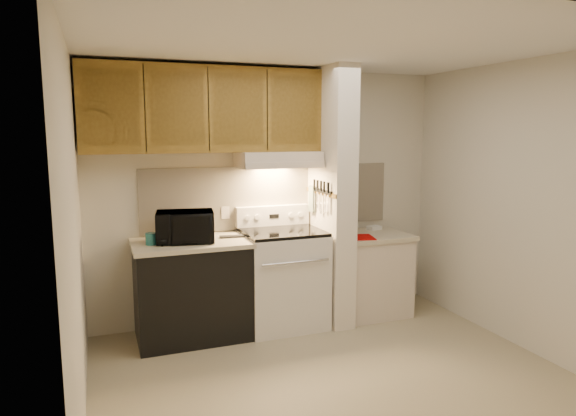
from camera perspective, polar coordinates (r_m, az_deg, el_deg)
floor at (r=4.22m, az=5.06°, el=-18.15°), size 3.60×3.60×0.00m
ceiling at (r=3.82m, az=5.58°, el=17.63°), size 3.60×3.60×0.00m
wall_back at (r=5.20m, az=-1.92°, el=1.44°), size 3.60×2.50×0.02m
wall_left at (r=3.45m, az=-22.70°, el=-2.88°), size 0.02×3.00×2.50m
wall_right at (r=4.88m, az=24.68°, el=0.18°), size 0.02×3.00×2.50m
backsplash at (r=5.19m, az=-1.88°, el=1.26°), size 2.60×0.02×0.63m
range_body at (r=5.04m, az=-0.61°, el=-7.96°), size 0.76×0.65×0.92m
oven_window at (r=4.75m, az=0.72°, el=-8.52°), size 0.50×0.01×0.30m
oven_handle at (r=4.66m, az=0.89°, el=-6.06°), size 0.65×0.02×0.02m
cooktop at (r=4.93m, az=-0.62°, el=-2.66°), size 0.74×0.64×0.03m
range_backguard at (r=5.17m, az=-1.70°, el=-0.84°), size 0.76×0.08×0.20m
range_display at (r=5.14m, az=-1.55°, el=-0.91°), size 0.10×0.01×0.04m
range_knob_left_outer at (r=5.05m, az=-4.54°, el=-1.10°), size 0.05×0.02×0.05m
range_knob_left_inner at (r=5.08m, az=-3.45°, el=-1.03°), size 0.05×0.02×0.05m
range_knob_right_inner at (r=5.19m, az=0.34°, el=-0.80°), size 0.05×0.02×0.05m
range_knob_right_outer at (r=5.23m, az=1.37°, el=-0.74°), size 0.05×0.02×0.05m
dishwasher_front at (r=4.85m, az=-10.60°, el=-9.12°), size 1.00×0.63×0.87m
left_countertop at (r=4.73m, az=-10.75°, el=-3.86°), size 1.04×0.67×0.04m
spoon_rest at (r=4.83m, az=-6.13°, el=-3.16°), size 0.25×0.10×0.02m
teal_jar at (r=4.64m, az=-14.98°, el=-3.33°), size 0.13×0.13×0.11m
outlet at (r=5.07m, az=-6.97°, el=-0.53°), size 0.08×0.01×0.12m
microwave at (r=4.67m, az=-11.37°, el=-2.05°), size 0.55×0.41×0.28m
partition_pillar at (r=5.07m, az=4.82°, el=1.23°), size 0.22×0.70×2.50m
pillar_trim at (r=5.02m, az=3.63°, el=1.73°), size 0.01×0.70×0.04m
knife_strip at (r=4.97m, az=3.81°, el=1.90°), size 0.02×0.42×0.04m
knife_blade_a at (r=4.83m, az=4.45°, el=0.50°), size 0.01×0.03×0.16m
knife_handle_a at (r=4.80m, az=4.51°, el=2.26°), size 0.02×0.02×0.10m
knife_blade_b at (r=4.89m, az=4.12°, el=0.49°), size 0.01×0.04×0.18m
knife_handle_b at (r=4.89m, az=4.04°, el=2.38°), size 0.02×0.02×0.10m
knife_blade_c at (r=4.97m, az=3.70°, el=0.51°), size 0.01×0.04×0.20m
knife_handle_c at (r=4.95m, az=3.70°, el=2.46°), size 0.02×0.02×0.10m
knife_blade_d at (r=5.04m, az=3.31°, el=0.86°), size 0.01×0.04×0.16m
knife_handle_d at (r=5.03m, az=3.32°, el=2.55°), size 0.02×0.02×0.10m
knife_blade_e at (r=5.13m, az=2.90°, el=0.87°), size 0.01×0.04×0.18m
knife_handle_e at (r=5.10m, az=2.94°, el=2.65°), size 0.02×0.02×0.10m
oven_mitt at (r=5.17m, az=2.69°, el=1.03°), size 0.03×0.11×0.26m
right_cab_base at (r=5.45m, az=9.12°, el=-7.41°), size 0.70×0.60×0.81m
right_countertop at (r=5.35m, az=9.23°, el=-3.03°), size 0.74×0.64×0.04m
red_folder at (r=5.13m, az=8.32°, el=-3.23°), size 0.26×0.32×0.01m
white_box at (r=5.56m, az=9.57°, el=-2.18°), size 0.16×0.12×0.04m
range_hood at (r=4.96m, az=-1.12°, el=5.44°), size 0.78×0.44×0.15m
hood_lip at (r=4.77m, az=-0.28°, el=4.77°), size 0.78×0.04×0.06m
upper_cabinets at (r=4.82m, az=-9.23°, el=10.72°), size 2.18×0.33×0.77m
cab_door_a at (r=4.56m, az=-19.10°, el=10.49°), size 0.46×0.01×0.63m
cab_gap_a at (r=4.58m, az=-15.63°, el=10.63°), size 0.01×0.01×0.73m
cab_door_b at (r=4.61m, az=-12.20°, el=10.73°), size 0.46×0.01×0.63m
cab_gap_b at (r=4.66m, az=-8.82°, el=10.80°), size 0.01×0.01×0.73m
cab_door_c at (r=4.72m, az=-5.53°, el=10.83°), size 0.46×0.01×0.63m
cab_gap_c at (r=4.80m, az=-2.33°, el=10.82°), size 0.01×0.01×0.73m
cab_door_d at (r=4.89m, az=0.75°, el=10.79°), size 0.46×0.01×0.63m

